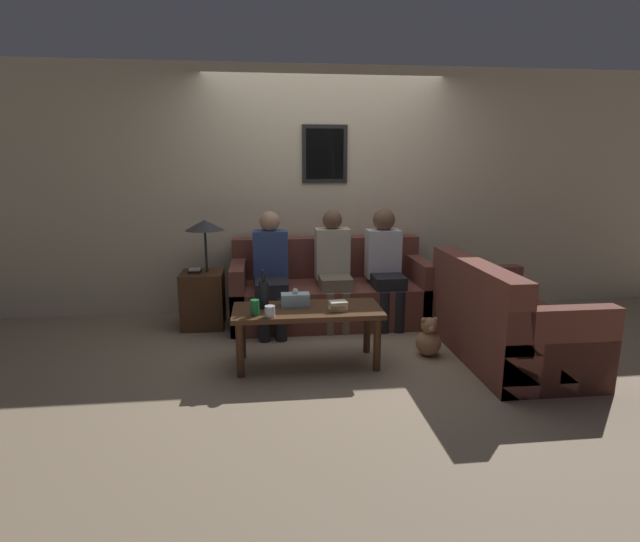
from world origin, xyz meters
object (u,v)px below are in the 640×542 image
(coffee_table, at_px, (307,316))
(person_left, at_px, (271,268))
(drinking_glass, at_px, (270,311))
(teddy_bear, at_px, (429,339))
(person_middle, at_px, (334,264))
(person_right, at_px, (385,262))
(couch_side, at_px, (504,324))
(couch_main, at_px, (329,293))
(wine_bottle, at_px, (264,294))

(coffee_table, bearing_deg, person_left, 106.15)
(drinking_glass, bearing_deg, teddy_bear, 10.80)
(teddy_bear, bearing_deg, person_middle, 126.62)
(person_middle, relative_size, person_right, 0.99)
(person_right, relative_size, teddy_bear, 3.43)
(couch_side, xyz_separation_m, person_middle, (-1.29, 1.05, 0.33))
(couch_main, height_order, person_middle, person_middle)
(wine_bottle, relative_size, person_middle, 0.27)
(teddy_bear, bearing_deg, couch_side, -11.35)
(person_middle, xyz_separation_m, person_right, (0.52, -0.01, 0.01))
(drinking_glass, relative_size, person_right, 0.07)
(drinking_glass, bearing_deg, couch_side, 3.98)
(coffee_table, relative_size, person_right, 1.02)
(person_left, bearing_deg, wine_bottle, -94.80)
(wine_bottle, bearing_deg, person_right, 37.43)
(person_left, distance_m, person_middle, 0.63)
(couch_side, distance_m, drinking_glass, 1.97)
(couch_main, height_order, person_right, person_right)
(coffee_table, distance_m, person_left, 0.99)
(person_left, relative_size, person_middle, 1.00)
(person_left, bearing_deg, drinking_glass, -91.57)
(wine_bottle, distance_m, person_right, 1.54)
(person_left, distance_m, teddy_bear, 1.64)
(coffee_table, distance_m, person_right, 1.34)
(couch_side, distance_m, person_left, 2.18)
(coffee_table, bearing_deg, person_middle, 70.40)
(wine_bottle, height_order, teddy_bear, wine_bottle)
(coffee_table, distance_m, wine_bottle, 0.39)
(teddy_bear, bearing_deg, couch_main, 123.82)
(drinking_glass, relative_size, person_middle, 0.08)
(person_middle, xyz_separation_m, teddy_bear, (0.69, -0.93, -0.47))
(couch_main, xyz_separation_m, wine_bottle, (-0.67, -1.08, 0.30))
(couch_main, relative_size, teddy_bear, 5.86)
(wine_bottle, relative_size, drinking_glass, 3.61)
(person_right, bearing_deg, person_left, -177.52)
(person_left, relative_size, teddy_bear, 3.39)
(couch_side, height_order, teddy_bear, couch_side)
(couch_main, height_order, drinking_glass, couch_main)
(person_middle, bearing_deg, person_right, -1.44)
(coffee_table, relative_size, teddy_bear, 3.51)
(couch_side, bearing_deg, wine_bottle, 87.06)
(coffee_table, xyz_separation_m, teddy_bear, (1.04, 0.06, -0.26))
(teddy_bear, bearing_deg, person_right, 100.36)
(coffee_table, relative_size, drinking_glass, 13.70)
(couch_main, distance_m, coffee_table, 1.18)
(person_middle, bearing_deg, couch_side, -39.06)
(coffee_table, distance_m, person_middle, 1.08)
(couch_main, bearing_deg, person_middle, -80.46)
(wine_bottle, distance_m, person_left, 0.89)
(coffee_table, relative_size, wine_bottle, 3.80)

